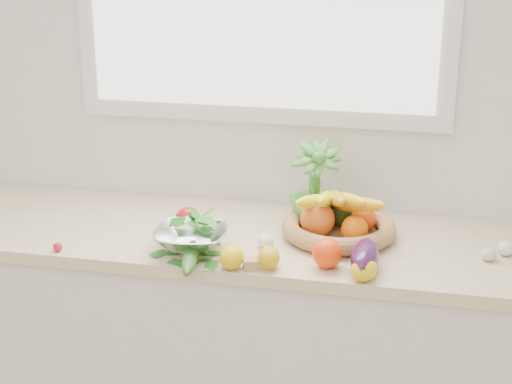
% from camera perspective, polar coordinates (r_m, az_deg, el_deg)
% --- Properties ---
extents(back_wall, '(4.50, 0.02, 2.70)m').
position_cam_1_polar(back_wall, '(2.72, 0.43, 8.23)').
color(back_wall, white).
rests_on(back_wall, ground).
extents(counter_cabinet, '(2.20, 0.58, 0.86)m').
position_cam_1_polar(counter_cabinet, '(2.78, -0.94, -11.97)').
color(counter_cabinet, silver).
rests_on(counter_cabinet, ground).
extents(countertop, '(2.24, 0.62, 0.04)m').
position_cam_1_polar(countertop, '(2.57, -0.99, -3.36)').
color(countertop, beige).
rests_on(countertop, counter_cabinet).
extents(orange_loose, '(0.10, 0.10, 0.09)m').
position_cam_1_polar(orange_loose, '(2.30, 5.20, -4.48)').
color(orange_loose, '#FF3D08').
rests_on(orange_loose, countertop).
extents(lemon_a, '(0.08, 0.09, 0.07)m').
position_cam_1_polar(lemon_a, '(2.29, -1.79, -4.78)').
color(lemon_a, yellow).
rests_on(lemon_a, countertop).
extents(lemon_b, '(0.11, 0.11, 0.07)m').
position_cam_1_polar(lemon_b, '(2.24, 7.86, -5.62)').
color(lemon_b, yellow).
rests_on(lemon_b, countertop).
extents(lemon_c, '(0.08, 0.09, 0.07)m').
position_cam_1_polar(lemon_c, '(2.29, 0.92, -4.81)').
color(lemon_c, '#E1A50C').
rests_on(lemon_c, countertop).
extents(apple, '(0.09, 0.09, 0.09)m').
position_cam_1_polar(apple, '(2.56, -4.97, -2.03)').
color(apple, red).
rests_on(apple, countertop).
extents(ginger, '(0.10, 0.07, 0.03)m').
position_cam_1_polar(ginger, '(2.30, 0.27, -5.23)').
color(ginger, tan).
rests_on(ginger, countertop).
extents(garlic_a, '(0.06, 0.06, 0.04)m').
position_cam_1_polar(garlic_a, '(2.44, 0.72, -3.59)').
color(garlic_a, white).
rests_on(garlic_a, countertop).
extents(garlic_b, '(0.07, 0.07, 0.05)m').
position_cam_1_polar(garlic_b, '(2.50, 17.72, -3.92)').
color(garlic_b, white).
rests_on(garlic_b, countertop).
extents(garlic_c, '(0.05, 0.05, 0.04)m').
position_cam_1_polar(garlic_c, '(2.45, 16.56, -4.36)').
color(garlic_c, silver).
rests_on(garlic_c, countertop).
extents(eggplant, '(0.08, 0.21, 0.09)m').
position_cam_1_polar(eggplant, '(2.30, 7.92, -4.70)').
color(eggplant, '#38103C').
rests_on(eggplant, countertop).
extents(cucumber, '(0.09, 0.25, 0.05)m').
position_cam_1_polar(cucumber, '(2.33, -4.81, -4.76)').
color(cucumber, '#2E5A1A').
rests_on(cucumber, countertop).
extents(radish, '(0.04, 0.04, 0.03)m').
position_cam_1_polar(radish, '(2.49, -14.23, -3.90)').
color(radish, red).
rests_on(radish, countertop).
extents(potted_herb, '(0.18, 0.18, 0.30)m').
position_cam_1_polar(potted_herb, '(2.58, 4.29, 0.27)').
color(potted_herb, '#459134').
rests_on(potted_herb, countertop).
extents(fruit_basket, '(0.45, 0.45, 0.19)m').
position_cam_1_polar(fruit_basket, '(2.52, 5.97, -2.15)').
color(fruit_basket, '#B2854F').
rests_on(fruit_basket, countertop).
extents(colander_with_spinach, '(0.25, 0.25, 0.12)m').
position_cam_1_polar(colander_with_spinach, '(2.41, -4.77, -3.00)').
color(colander_with_spinach, silver).
rests_on(colander_with_spinach, countertop).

